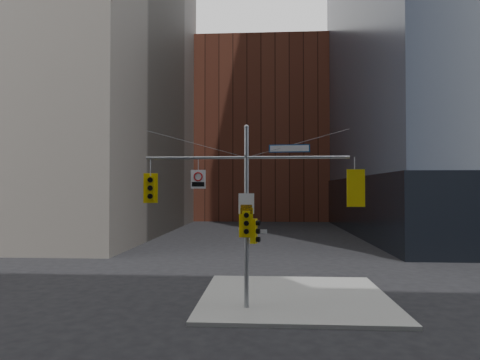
# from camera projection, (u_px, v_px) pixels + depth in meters

# --- Properties ---
(ground) EXTENTS (160.00, 160.00, 0.00)m
(ground) POSITION_uv_depth(u_px,v_px,m) (244.00, 328.00, 14.66)
(ground) COLOR black
(ground) RESTS_ON ground
(sidewalk_corner) EXTENTS (8.00, 8.00, 0.15)m
(sidewalk_corner) POSITION_uv_depth(u_px,v_px,m) (295.00, 297.00, 18.53)
(sidewalk_corner) COLOR gray
(sidewalk_corner) RESTS_ON ground
(brick_midrise) EXTENTS (26.00, 20.00, 28.00)m
(brick_midrise) POSITION_uv_depth(u_px,v_px,m) (262.00, 135.00, 72.84)
(brick_midrise) COLOR brown
(brick_midrise) RESTS_ON ground
(signal_assembly) EXTENTS (8.00, 0.80, 7.30)m
(signal_assembly) POSITION_uv_depth(u_px,v_px,m) (246.00, 198.00, 16.74)
(signal_assembly) COLOR gray
(signal_assembly) RESTS_ON ground
(traffic_light_west_arm) EXTENTS (0.57, 0.51, 1.20)m
(traffic_light_west_arm) POSITION_uv_depth(u_px,v_px,m) (150.00, 188.00, 17.00)
(traffic_light_west_arm) COLOR #DABF0B
(traffic_light_west_arm) RESTS_ON ground
(traffic_light_east_arm) EXTENTS (0.69, 0.54, 1.44)m
(traffic_light_east_arm) POSITION_uv_depth(u_px,v_px,m) (355.00, 188.00, 16.49)
(traffic_light_east_arm) COLOR #DABF0B
(traffic_light_east_arm) RESTS_ON ground
(traffic_light_pole_side) EXTENTS (0.42, 0.36, 0.96)m
(traffic_light_pole_side) POSITION_uv_depth(u_px,v_px,m) (255.00, 231.00, 16.69)
(traffic_light_pole_side) COLOR #DABF0B
(traffic_light_pole_side) RESTS_ON ground
(traffic_light_pole_front) EXTENTS (0.55, 0.45, 1.15)m
(traffic_light_pole_front) POSITION_uv_depth(u_px,v_px,m) (246.00, 223.00, 16.46)
(traffic_light_pole_front) COLOR #DABF0B
(traffic_light_pole_front) RESTS_ON ground
(street_sign_blade) EXTENTS (1.60, 0.16, 0.31)m
(street_sign_blade) POSITION_uv_depth(u_px,v_px,m) (289.00, 148.00, 16.68)
(street_sign_blade) COLOR navy
(street_sign_blade) RESTS_ON ground
(regulatory_sign_arm) EXTENTS (0.59, 0.07, 0.74)m
(regulatory_sign_arm) POSITION_uv_depth(u_px,v_px,m) (198.00, 179.00, 16.86)
(regulatory_sign_arm) COLOR silver
(regulatory_sign_arm) RESTS_ON ground
(regulatory_sign_pole) EXTENTS (0.61, 0.09, 0.80)m
(regulatory_sign_pole) POSITION_uv_depth(u_px,v_px,m) (246.00, 204.00, 16.62)
(regulatory_sign_pole) COLOR silver
(regulatory_sign_pole) RESTS_ON ground
(street_blade_ew) EXTENTS (0.71, 0.05, 0.14)m
(street_blade_ew) POSITION_uv_depth(u_px,v_px,m) (258.00, 231.00, 16.69)
(street_blade_ew) COLOR silver
(street_blade_ew) RESTS_ON ground
(street_blade_ns) EXTENTS (0.10, 0.72, 0.14)m
(street_blade_ns) POSITION_uv_depth(u_px,v_px,m) (247.00, 238.00, 17.16)
(street_blade_ns) COLOR #145926
(street_blade_ns) RESTS_ON ground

